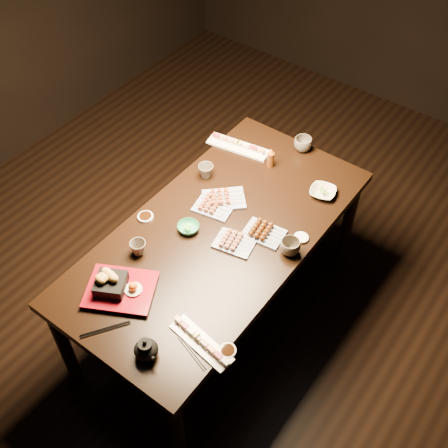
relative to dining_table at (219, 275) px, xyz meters
The scene contains 23 objects.
ground 0.47m from the dining_table, 139.10° to the left, with size 5.00×5.00×0.00m, color black.
dining_table is the anchor object (origin of this frame).
sushi_platter_near 0.78m from the dining_table, 59.43° to the right, with size 0.33×0.09×0.04m, color white, non-canonical shape.
sushi_platter_far 0.80m from the dining_table, 117.10° to the left, with size 0.39×0.11×0.05m, color white, non-canonical shape.
yakitori_plate_center 0.44m from the dining_table, 135.41° to the left, with size 0.21×0.15×0.05m, color #828EB6, non-canonical shape.
yakitori_plate_right 0.42m from the dining_table, ahead, with size 0.20×0.15×0.05m, color #828EB6, non-canonical shape.
yakitori_plate_left 0.47m from the dining_table, 119.62° to the left, with size 0.23×0.17×0.06m, color #828EB6, non-canonical shape.
tsukune_plate 0.47m from the dining_table, 33.07° to the left, with size 0.21×0.15×0.05m, color #828EB6, non-canonical shape.
edamame_bowl_green 0.42m from the dining_table, 148.94° to the right, with size 0.12×0.12×0.04m, color #319560.
edamame_bowl_cream 0.76m from the dining_table, 62.58° to the left, with size 0.14×0.14×0.04m, color beige.
tempura_tray 0.74m from the dining_table, 103.99° to the right, with size 0.32×0.26×0.12m, color black, non-canonical shape.
teacup_near_left 0.60m from the dining_table, 124.10° to the right, with size 0.08×0.08×0.08m, color brown.
teacup_mid_right 0.57m from the dining_table, 16.30° to the left, with size 0.10×0.10×0.08m, color brown.
teacup_far_left 0.60m from the dining_table, 136.47° to the left, with size 0.09×0.09×0.08m, color brown.
teacup_far_right 0.94m from the dining_table, 89.62° to the left, with size 0.11×0.11×0.09m, color brown.
teapot 0.89m from the dining_table, 76.66° to the right, with size 0.13×0.13×0.11m, color black, non-canonical shape.
condiment_bottle 0.75m from the dining_table, 96.69° to the left, with size 0.04×0.04×0.13m, color brown.
sauce_dish_west 0.56m from the dining_table, 157.99° to the right, with size 0.09×0.09×0.01m, color white.
sauce_dish_east 0.58m from the dining_table, 30.80° to the left, with size 0.08×0.08×0.01m, color white.
sauce_dish_se 0.80m from the dining_table, 49.60° to the right, with size 0.08×0.08×0.01m, color white.
sauce_dish_nw 0.83m from the dining_table, 128.57° to the left, with size 0.07×0.07×0.01m, color white.
chopsticks_near 0.87m from the dining_table, 94.08° to the right, with size 0.23×0.02×0.01m, color black, non-canonical shape.
chopsticks_se 0.81m from the dining_table, 62.23° to the right, with size 0.20×0.02×0.01m, color black, non-canonical shape.
Camera 1 is at (1.40, -1.73, 2.97)m, focal length 45.00 mm.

